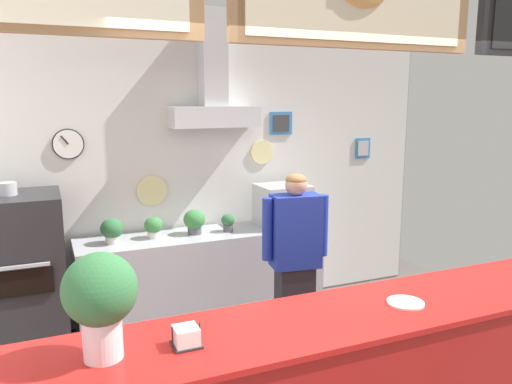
# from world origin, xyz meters

# --- Properties ---
(back_wall_assembly) EXTENTS (4.91, 2.72, 3.05)m
(back_wall_assembly) POSITION_xyz_m (-0.00, 2.26, 1.64)
(back_wall_assembly) COLOR gray
(back_wall_assembly) RESTS_ON ground_plane
(back_prep_counter) EXTENTS (2.33, 0.59, 0.92)m
(back_prep_counter) POSITION_xyz_m (-0.18, 2.05, 0.45)
(back_prep_counter) COLOR #A3A5AD
(back_prep_counter) RESTS_ON ground_plane
(pizza_oven) EXTENTS (0.75, 0.72, 1.54)m
(pizza_oven) POSITION_xyz_m (-1.79, 1.87, 0.72)
(pizza_oven) COLOR #232326
(pizza_oven) RESTS_ON ground_plane
(shop_worker) EXTENTS (0.53, 0.27, 1.62)m
(shop_worker) POSITION_xyz_m (0.22, 0.92, 0.87)
(shop_worker) COLOR #232328
(shop_worker) RESTS_ON ground_plane
(espresso_machine) EXTENTS (0.49, 0.52, 0.41)m
(espresso_machine) POSITION_xyz_m (0.66, 2.02, 1.12)
(espresso_machine) COLOR #B7BABF
(espresso_machine) RESTS_ON back_prep_counter
(potted_thyme) EXTENTS (0.17, 0.17, 0.20)m
(potted_thyme) POSITION_xyz_m (-0.64, 2.06, 1.03)
(potted_thyme) COLOR beige
(potted_thyme) RESTS_ON back_prep_counter
(potted_oregano) EXTENTS (0.13, 0.13, 0.17)m
(potted_oregano) POSITION_xyz_m (0.07, 2.01, 1.01)
(potted_oregano) COLOR #4C4C51
(potted_oregano) RESTS_ON back_prep_counter
(potted_basil) EXTENTS (0.20, 0.20, 0.23)m
(potted_basil) POSITION_xyz_m (-1.01, 2.03, 1.04)
(potted_basil) COLOR beige
(potted_basil) RESTS_ON back_prep_counter
(potted_rosemary) EXTENTS (0.21, 0.21, 0.23)m
(potted_rosemary) POSITION_xyz_m (-0.26, 2.05, 1.04)
(potted_rosemary) COLOR #4C4C51
(potted_rosemary) RESTS_ON back_prep_counter
(napkin_holder) EXTENTS (0.13, 0.12, 0.10)m
(napkin_holder) POSITION_xyz_m (-1.00, -0.37, 1.13)
(napkin_holder) COLOR #262628
(napkin_holder) RESTS_ON service_counter
(basil_vase) EXTENTS (0.31, 0.31, 0.46)m
(basil_vase) POSITION_xyz_m (-1.35, -0.34, 1.36)
(basil_vase) COLOR silver
(basil_vase) RESTS_ON service_counter
(condiment_plate) EXTENTS (0.20, 0.20, 0.01)m
(condiment_plate) POSITION_xyz_m (0.20, -0.38, 1.10)
(condiment_plate) COLOR white
(condiment_plate) RESTS_ON service_counter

